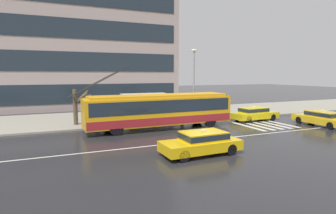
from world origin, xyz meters
The scene contains 20 objects.
ground_plane centered at (0.00, 0.00, 0.00)m, with size 160.00×160.00×0.00m, color #252528.
sidewalk_slab centered at (0.00, 10.32, 0.07)m, with size 80.00×10.00×0.14m, color gray.
crosswalk_stripe_edge_near centered at (5.22, 1.66, 0.00)m, with size 0.44×4.40×0.01m, color beige.
crosswalk_stripe_inner_a centered at (6.12, 1.66, 0.00)m, with size 0.44×4.40×0.01m, color beige.
crosswalk_stripe_center centered at (7.02, 1.66, 0.00)m, with size 0.44×4.40×0.01m, color beige.
crosswalk_stripe_inner_b centered at (7.92, 1.66, 0.00)m, with size 0.44×4.40×0.01m, color beige.
crosswalk_stripe_edge_far centered at (8.82, 1.66, 0.00)m, with size 0.44×4.40×0.01m, color beige.
lane_centre_line centered at (0.00, -1.20, 0.00)m, with size 72.00×0.14×0.01m, color silver.
trolleybus centered at (-1.96, 3.72, 1.53)m, with size 13.04×2.75×5.13m.
taxi_cross_traffic centered at (11.18, -0.58, 0.70)m, with size 1.79×4.59×1.39m.
taxi_oncoming_near centered at (-2.46, -3.95, 0.70)m, with size 4.48×1.97×1.39m.
taxi_ahead_of_bus centered at (7.70, 3.79, 0.70)m, with size 4.70×2.06×1.39m.
bus_shelter centered at (-2.09, 7.66, 1.97)m, with size 4.27×1.52×2.47m.
pedestrian_at_shelter centered at (-5.28, 7.92, 1.73)m, with size 1.51×1.51×1.93m.
pedestrian_approaching_curb centered at (-4.76, 6.64, 1.70)m, with size 1.02×1.02×1.98m.
pedestrian_walking_past centered at (-6.31, 8.06, 1.73)m, with size 1.26×1.26×1.98m.
pedestrian_waiting_by_pole centered at (1.32, 6.22, 1.81)m, with size 1.16×1.16×2.05m.
street_lamp centered at (2.43, 6.20, 4.05)m, with size 0.60×0.32×6.60m.
street_tree_bare centered at (-8.13, 7.37, 1.85)m, with size 1.58×1.39×3.03m.
office_tower_corner_left centered at (-6.84, 24.90, 11.65)m, with size 26.00×15.55×23.28m.
Camera 1 is at (-9.84, -16.78, 4.40)m, focal length 29.17 mm.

